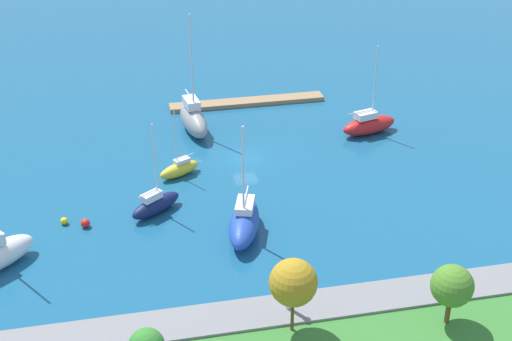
# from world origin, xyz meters

# --- Properties ---
(water) EXTENTS (160.00, 160.00, 0.00)m
(water) POSITION_xyz_m (0.00, 0.00, 0.00)
(water) COLOR #19567F
(water) RESTS_ON ground
(pier_dock) EXTENTS (19.49, 2.14, 0.54)m
(pier_dock) POSITION_xyz_m (-3.07, -14.37, 0.27)
(pier_dock) COLOR #997A56
(pier_dock) RESTS_ON ground
(breakwater) EXTENTS (56.73, 3.54, 1.03)m
(breakwater) POSITION_xyz_m (0.00, 26.42, 0.51)
(breakwater) COLOR gray
(breakwater) RESTS_ON ground
(harbor_beacon) EXTENTS (0.56, 0.56, 3.73)m
(harbor_beacon) POSITION_xyz_m (1.94, 26.42, 3.18)
(harbor_beacon) COLOR silver
(harbor_beacon) RESTS_ON breakwater
(park_tree_midwest) EXTENTS (3.12, 3.12, 4.88)m
(park_tree_midwest) POSITION_xyz_m (-9.18, 30.14, 4.12)
(park_tree_midwest) COLOR brown
(park_tree_midwest) RESTS_ON shoreline_park
(park_tree_east) EXTENTS (3.46, 3.46, 5.96)m
(park_tree_east) POSITION_xyz_m (2.15, 28.59, 5.04)
(park_tree_east) COLOR brown
(park_tree_east) RESTS_ON shoreline_park
(sailboat_red_off_beacon) EXTENTS (7.23, 3.99, 10.46)m
(sailboat_red_off_beacon) POSITION_xyz_m (-15.08, -3.15, 1.16)
(sailboat_red_off_beacon) COLOR red
(sailboat_red_off_beacon) RESTS_ON water
(sailboat_gray_far_north) EXTENTS (3.48, 8.11, 14.07)m
(sailboat_gray_far_north) POSITION_xyz_m (4.55, -7.70, 1.64)
(sailboat_gray_far_north) COLOR gray
(sailboat_gray_far_north) RESTS_ON water
(sailboat_navy_lone_south) EXTENTS (5.43, 4.56, 9.15)m
(sailboat_navy_lone_south) POSITION_xyz_m (10.36, 9.25, 0.97)
(sailboat_navy_lone_south) COLOR #141E4C
(sailboat_navy_lone_south) RESTS_ON water
(sailboat_blue_lone_north) EXTENTS (4.76, 8.11, 10.93)m
(sailboat_blue_lone_north) POSITION_xyz_m (2.93, 14.56, 1.34)
(sailboat_blue_lone_north) COLOR #2347B2
(sailboat_blue_lone_north) RESTS_ON water
(sailboat_yellow_far_south) EXTENTS (4.72, 3.39, 7.64)m
(sailboat_yellow_far_south) POSITION_xyz_m (7.36, 2.45, 0.81)
(sailboat_yellow_far_south) COLOR yellow
(sailboat_yellow_far_south) RESTS_ON water
(mooring_buoy_red) EXTENTS (0.85, 0.85, 0.85)m
(mooring_buoy_red) POSITION_xyz_m (16.86, 10.35, 0.42)
(mooring_buoy_red) COLOR red
(mooring_buoy_red) RESTS_ON water
(mooring_buoy_yellow) EXTENTS (0.69, 0.69, 0.69)m
(mooring_buoy_yellow) POSITION_xyz_m (18.77, 9.46, 0.35)
(mooring_buoy_yellow) COLOR yellow
(mooring_buoy_yellow) RESTS_ON water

